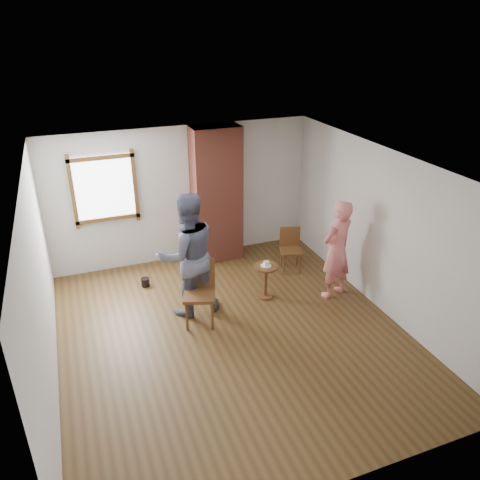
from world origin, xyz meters
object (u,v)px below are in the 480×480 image
object	(u,v)px
side_table	(266,276)
stoneware_crock	(196,253)
person_pink	(337,250)
dining_chair_left	(200,288)
dining_chair_right	(290,247)
man	(188,255)

from	to	relation	value
side_table	stoneware_crock	bearing A→B (deg)	115.47
side_table	person_pink	bearing A→B (deg)	-17.54
stoneware_crock	person_pink	xyz separation A→B (m)	(1.88, -1.96, 0.65)
side_table	person_pink	world-z (taller)	person_pink
dining_chair_left	dining_chair_right	distance (m)	2.29
stoneware_crock	dining_chair_left	bearing A→B (deg)	-103.90
person_pink	stoneware_crock	bearing A→B (deg)	-64.77
stoneware_crock	side_table	bearing A→B (deg)	-64.53
stoneware_crock	side_table	size ratio (longest dim) A/B	0.71
dining_chair_left	side_table	world-z (taller)	dining_chair_left
stoneware_crock	dining_chair_left	size ratio (longest dim) A/B	0.42
stoneware_crock	dining_chair_left	world-z (taller)	dining_chair_left
dining_chair_right	person_pink	bearing A→B (deg)	-59.27
stoneware_crock	man	bearing A→B (deg)	-109.30
dining_chair_right	person_pink	distance (m)	1.21
dining_chair_right	side_table	xyz separation A→B (m)	(-0.83, -0.75, -0.05)
dining_chair_left	man	bearing A→B (deg)	123.33
man	person_pink	distance (m)	2.46
side_table	dining_chair_right	bearing A→B (deg)	41.90
dining_chair_left	side_table	xyz separation A→B (m)	(1.22, 0.25, -0.17)
man	dining_chair_right	bearing A→B (deg)	-168.25
stoneware_crock	side_table	world-z (taller)	side_table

